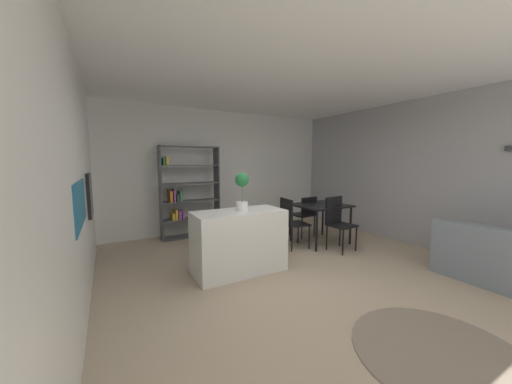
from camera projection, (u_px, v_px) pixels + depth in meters
ground_plane at (289, 278)px, 3.66m from camera, size 8.48×8.48×0.00m
ceiling_slab at (292, 66)px, 3.34m from camera, size 6.13×6.18×0.06m
back_partition at (211, 171)px, 6.15m from camera, size 6.13×0.06×2.77m
right_partition_gray at (421, 173)px, 4.98m from camera, size 0.06×6.18×2.77m
tall_cabinet_run_left at (29, 188)px, 2.20m from camera, size 0.65×5.57×2.77m
cabinet_niche_splashback at (80, 204)px, 2.55m from camera, size 0.01×1.07×0.44m
built_in_oven at (90, 195)px, 3.65m from camera, size 0.06×0.56×0.60m
kitchen_island at (239, 241)px, 3.86m from camera, size 1.31×0.61×0.90m
potted_plant_on_island at (242, 188)px, 3.79m from camera, size 0.20×0.20×0.55m
open_bookshelf at (187, 194)px, 5.60m from camera, size 1.22×0.34×1.93m
foreground_floor_rug at (441, 354)px, 2.21m from camera, size 1.40×1.40×0.01m
dining_table at (320, 209)px, 5.23m from camera, size 0.99×0.88×0.77m
dining_chair_far at (305, 212)px, 5.66m from camera, size 0.46×0.48×0.87m
dining_chair_island_side at (291, 219)px, 4.91m from camera, size 0.48×0.50×0.93m
dining_chair_near at (337, 219)px, 4.83m from camera, size 0.49×0.45×0.97m
wall_sconce_back at (508, 148)px, 3.81m from camera, size 0.07×0.07×0.07m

